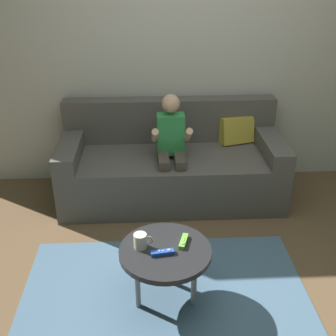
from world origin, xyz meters
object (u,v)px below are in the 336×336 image
(coffee_table, at_px, (165,254))
(game_remote_lime_center, at_px, (184,241))
(couch, at_px, (172,166))
(coffee_mug, at_px, (141,241))
(game_remote_blue_near_edge, at_px, (162,252))
(person_seated_on_couch, at_px, (171,146))

(coffee_table, height_order, game_remote_lime_center, game_remote_lime_center)
(couch, bearing_deg, coffee_table, -95.33)
(couch, height_order, coffee_mug, couch)
(couch, height_order, coffee_table, couch)
(couch, height_order, game_remote_blue_near_edge, couch)
(couch, distance_m, coffee_mug, 1.33)
(person_seated_on_couch, distance_m, coffee_mug, 1.15)
(couch, relative_size, game_remote_lime_center, 13.29)
(person_seated_on_couch, height_order, game_remote_blue_near_edge, person_seated_on_couch)
(person_seated_on_couch, bearing_deg, game_remote_lime_center, -89.44)
(game_remote_lime_center, relative_size, coffee_mug, 1.22)
(couch, relative_size, coffee_mug, 16.28)
(game_remote_lime_center, height_order, coffee_mug, coffee_mug)
(coffee_table, relative_size, game_remote_blue_near_edge, 3.92)
(person_seated_on_couch, xyz_separation_m, game_remote_blue_near_edge, (-0.12, -1.19, -0.15))
(person_seated_on_couch, xyz_separation_m, game_remote_lime_center, (0.01, -1.09, -0.15))
(couch, height_order, person_seated_on_couch, person_seated_on_couch)
(coffee_mug, bearing_deg, game_remote_lime_center, 6.19)
(coffee_table, bearing_deg, coffee_mug, 170.58)
(couch, distance_m, game_remote_blue_near_edge, 1.38)
(person_seated_on_couch, distance_m, game_remote_lime_center, 1.10)
(game_remote_blue_near_edge, bearing_deg, game_remote_lime_center, 37.05)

